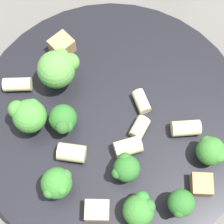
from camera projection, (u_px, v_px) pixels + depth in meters
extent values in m
plane|color=#5B5651|center=(112.00, 129.00, 0.43)|extent=(2.00, 2.00, 0.00)
cylinder|color=black|center=(112.00, 122.00, 0.41)|extent=(0.29, 0.29, 0.04)
cylinder|color=white|center=(112.00, 117.00, 0.39)|extent=(0.26, 0.26, 0.01)
torus|color=black|center=(112.00, 116.00, 0.39)|extent=(0.29, 0.29, 0.00)
cylinder|color=#9EC175|center=(59.00, 79.00, 0.40)|extent=(0.01, 0.01, 0.02)
sphere|color=#569942|center=(56.00, 70.00, 0.38)|extent=(0.04, 0.04, 0.04)
sphere|color=#51933A|center=(70.00, 62.00, 0.38)|extent=(0.02, 0.02, 0.02)
sphere|color=#589D3D|center=(61.00, 57.00, 0.38)|extent=(0.02, 0.02, 0.02)
cylinder|color=#93B766|center=(65.00, 123.00, 0.38)|extent=(0.01, 0.01, 0.01)
sphere|color=#2D6B28|center=(63.00, 118.00, 0.37)|extent=(0.03, 0.03, 0.03)
sphere|color=#2F5D24|center=(62.00, 125.00, 0.36)|extent=(0.01, 0.01, 0.01)
sphere|color=#296F29|center=(66.00, 124.00, 0.37)|extent=(0.01, 0.01, 0.01)
sphere|color=#2C6B24|center=(55.00, 120.00, 0.37)|extent=(0.01, 0.01, 0.01)
cylinder|color=#84AD60|center=(126.00, 172.00, 0.36)|extent=(0.01, 0.01, 0.01)
sphere|color=#2D6B28|center=(127.00, 168.00, 0.35)|extent=(0.03, 0.03, 0.03)
sphere|color=#2D6926|center=(125.00, 159.00, 0.35)|extent=(0.01, 0.01, 0.01)
sphere|color=#2E6D24|center=(135.00, 169.00, 0.35)|extent=(0.01, 0.01, 0.01)
sphere|color=#2B6527|center=(117.00, 173.00, 0.35)|extent=(0.01, 0.01, 0.01)
cylinder|color=#93B766|center=(59.00, 187.00, 0.36)|extent=(0.01, 0.01, 0.01)
sphere|color=#387A2D|center=(57.00, 183.00, 0.34)|extent=(0.03, 0.03, 0.03)
sphere|color=#396B2F|center=(65.00, 176.00, 0.34)|extent=(0.01, 0.01, 0.01)
sphere|color=#377E2B|center=(62.00, 189.00, 0.33)|extent=(0.01, 0.01, 0.01)
sphere|color=#326E28|center=(49.00, 192.00, 0.33)|extent=(0.01, 0.01, 0.01)
cylinder|color=#9EC175|center=(207.00, 155.00, 0.37)|extent=(0.01, 0.01, 0.01)
sphere|color=#387A2D|center=(211.00, 151.00, 0.36)|extent=(0.03, 0.03, 0.03)
sphere|color=#387F2E|center=(218.00, 156.00, 0.35)|extent=(0.01, 0.01, 0.01)
sphere|color=#38772F|center=(220.00, 151.00, 0.35)|extent=(0.01, 0.01, 0.01)
sphere|color=#346E2F|center=(206.00, 142.00, 0.36)|extent=(0.01, 0.01, 0.01)
cylinder|color=#9EC175|center=(138.00, 213.00, 0.35)|extent=(0.01, 0.01, 0.01)
sphere|color=#387A2D|center=(138.00, 211.00, 0.34)|extent=(0.03, 0.03, 0.03)
sphere|color=#31782F|center=(142.00, 199.00, 0.34)|extent=(0.01, 0.01, 0.01)
sphere|color=#326C2F|center=(148.00, 207.00, 0.33)|extent=(0.01, 0.01, 0.01)
cylinder|color=#9EC175|center=(178.00, 205.00, 0.35)|extent=(0.01, 0.01, 0.02)
sphere|color=#2D6B28|center=(181.00, 203.00, 0.33)|extent=(0.02, 0.02, 0.02)
sphere|color=#305E28|center=(187.00, 209.00, 0.33)|extent=(0.01, 0.01, 0.01)
sphere|color=#295D23|center=(179.00, 212.00, 0.33)|extent=(0.01, 0.01, 0.01)
cylinder|color=#93B766|center=(33.00, 123.00, 0.38)|extent=(0.01, 0.01, 0.01)
sphere|color=#478E38|center=(30.00, 116.00, 0.36)|extent=(0.03, 0.03, 0.03)
sphere|color=#488735|center=(17.00, 109.00, 0.36)|extent=(0.02, 0.02, 0.02)
sphere|color=green|center=(33.00, 105.00, 0.36)|extent=(0.01, 0.01, 0.01)
cylinder|color=beige|center=(186.00, 128.00, 0.38)|extent=(0.02, 0.03, 0.02)
cylinder|color=beige|center=(140.00, 128.00, 0.38)|extent=(0.02, 0.03, 0.01)
cylinder|color=beige|center=(18.00, 84.00, 0.40)|extent=(0.02, 0.03, 0.01)
cylinder|color=beige|center=(72.00, 153.00, 0.37)|extent=(0.03, 0.03, 0.02)
cylinder|color=beige|center=(127.00, 147.00, 0.37)|extent=(0.02, 0.03, 0.02)
cylinder|color=beige|center=(141.00, 101.00, 0.39)|extent=(0.02, 0.01, 0.01)
cube|color=tan|center=(97.00, 211.00, 0.35)|extent=(0.03, 0.03, 0.02)
cube|color=#A87A4C|center=(201.00, 185.00, 0.36)|extent=(0.03, 0.03, 0.01)
cube|color=tan|center=(62.00, 46.00, 0.41)|extent=(0.03, 0.03, 0.02)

